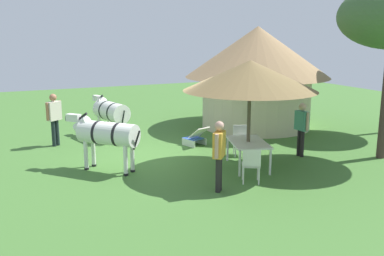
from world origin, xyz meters
TOP-DOWN VIEW (x-y plane):
  - ground_plane at (0.00, 0.00)m, footprint 36.00×36.00m
  - thatched_hut at (-2.78, 4.94)m, footprint 5.57×5.57m
  - shade_umbrella at (1.73, 1.81)m, footprint 3.59×3.59m
  - patio_dining_table at (1.73, 1.81)m, footprint 1.75×1.34m
  - patio_chair_near_hut at (0.52, 2.30)m, footprint 0.55×0.56m
  - patio_chair_near_lawn at (2.89, 1.20)m, footprint 0.58×0.59m
  - guest_beside_umbrella at (3.04, 0.22)m, footprint 0.48×0.46m
  - guest_behind_table at (1.43, 3.85)m, footprint 0.58×0.22m
  - standing_watcher at (-2.92, -2.69)m, footprint 0.44×0.53m
  - striped_lounge_chair at (-1.06, 1.52)m, footprint 0.92×0.75m
  - zebra_nearest_camera at (-3.17, -0.77)m, footprint 2.19×1.01m
  - zebra_by_umbrella at (0.40, -1.78)m, footprint 1.85×1.72m

SIDE VIEW (x-z plane):
  - ground_plane at x=0.00m, z-range 0.00..0.00m
  - striped_lounge_chair at x=-1.06m, z-range -0.07..0.59m
  - patio_chair_near_hut at x=0.52m, z-range 0.07..0.97m
  - patio_chair_near_lawn at x=2.89m, z-range 0.07..0.97m
  - patio_dining_table at x=1.73m, z-range 0.30..1.04m
  - zebra_nearest_camera at x=-3.17m, z-range 0.21..1.71m
  - guest_behind_table at x=1.43m, z-range 0.16..1.78m
  - guest_beside_umbrella at x=3.04m, z-range 0.17..1.85m
  - zebra_by_umbrella at x=0.40m, z-range 0.24..1.79m
  - standing_watcher at x=-2.92m, z-range 0.18..1.90m
  - thatched_hut at x=-2.78m, z-range 0.27..4.17m
  - shade_umbrella at x=1.73m, z-range 1.07..4.02m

